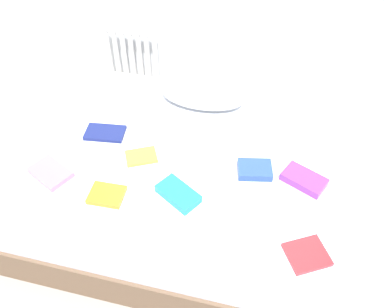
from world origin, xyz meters
TOP-DOWN VIEW (x-y plane):
  - ground_plane at (0.00, 0.00)m, footprint 8.00×8.00m
  - bed at (0.00, 0.00)m, footprint 2.00×1.50m
  - radiator at (-0.81, 1.20)m, footprint 0.47×0.04m
  - pillow at (-0.04, 0.53)m, footprint 0.56×0.28m
  - textbook_purple at (0.66, -0.04)m, footprint 0.27×0.22m
  - textbook_blue at (0.39, -0.03)m, footprint 0.22×0.18m
  - textbook_white at (0.31, -0.41)m, footprint 0.27×0.25m
  - textbook_lime at (-0.28, -0.07)m, footprint 0.22×0.20m
  - textbook_orange at (-0.37, -0.39)m, footprint 0.19×0.15m
  - textbook_pink at (-0.74, -0.32)m, footprint 0.28×0.24m
  - textbook_teal at (0.01, -0.30)m, footprint 0.27×0.23m
  - textbook_red at (0.70, -0.50)m, footprint 0.25×0.24m
  - textbook_navy at (-0.57, 0.07)m, footprint 0.26×0.17m

SIDE VIEW (x-z plane):
  - ground_plane at x=0.00m, z-range 0.00..0.00m
  - bed at x=0.00m, z-range 0.00..0.50m
  - radiator at x=-0.81m, z-range 0.11..0.60m
  - textbook_lime at x=-0.28m, z-range 0.50..0.52m
  - textbook_navy at x=-0.57m, z-range 0.50..0.52m
  - textbook_white at x=0.31m, z-range 0.50..0.52m
  - textbook_red at x=0.70m, z-range 0.50..0.52m
  - textbook_orange at x=-0.37m, z-range 0.50..0.53m
  - textbook_pink at x=-0.74m, z-range 0.50..0.53m
  - textbook_blue at x=0.39m, z-range 0.50..0.54m
  - textbook_purple at x=0.66m, z-range 0.50..0.55m
  - textbook_teal at x=0.01m, z-range 0.50..0.55m
  - pillow at x=-0.04m, z-range 0.50..0.63m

